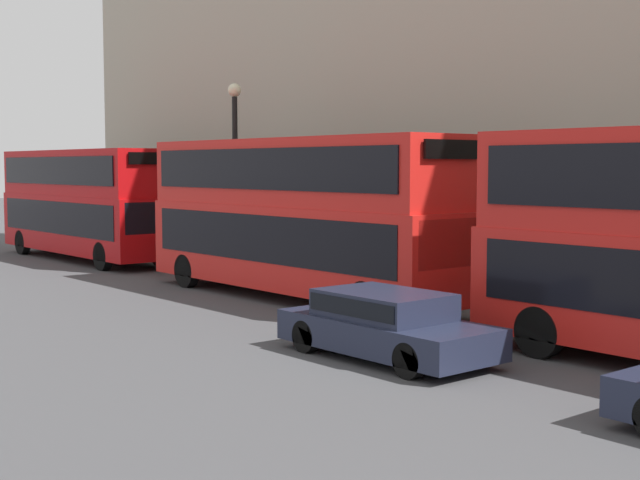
% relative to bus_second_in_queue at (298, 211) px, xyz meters
% --- Properties ---
extents(bus_second_in_queue, '(2.59, 11.18, 4.38)m').
position_rel_bus_second_in_queue_xyz_m(bus_second_in_queue, '(0.00, 0.00, 0.00)').
color(bus_second_in_queue, red).
rests_on(bus_second_in_queue, ground).
extents(bus_third_in_queue, '(2.59, 10.54, 4.24)m').
position_rel_bus_second_in_queue_xyz_m(bus_third_in_queue, '(0.00, 13.27, -0.07)').
color(bus_third_in_queue, '#B20C0F').
rests_on(bus_third_in_queue, ground).
extents(car_hatchback, '(1.89, 4.42, 1.27)m').
position_rel_bus_second_in_queue_xyz_m(car_hatchback, '(-3.40, -6.98, -1.73)').
color(car_hatchback, '#1E2338').
rests_on(car_hatchback, ground).
extents(street_lamp, '(0.44, 0.44, 6.34)m').
position_rel_bus_second_in_queue_xyz_m(street_lamp, '(1.63, 5.43, 1.51)').
color(street_lamp, black).
rests_on(street_lamp, ground).
extents(pedestrian, '(0.36, 0.36, 1.81)m').
position_rel_bus_second_in_queue_xyz_m(pedestrian, '(2.36, 5.82, -1.57)').
color(pedestrian, '#26262D').
rests_on(pedestrian, ground).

